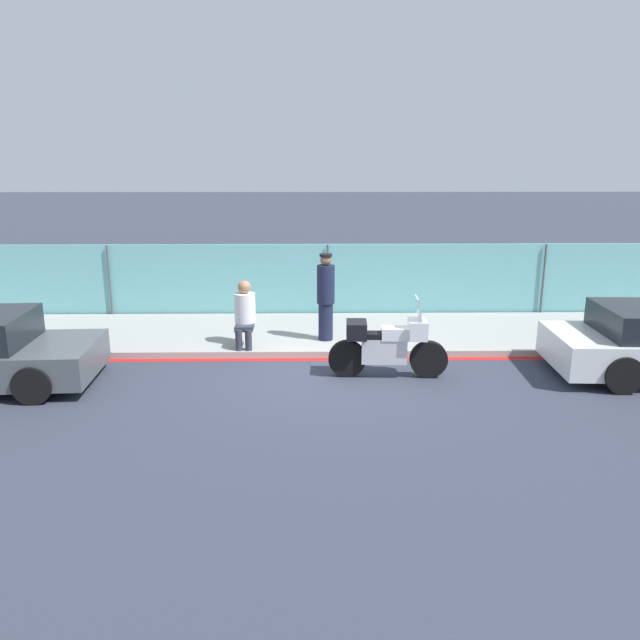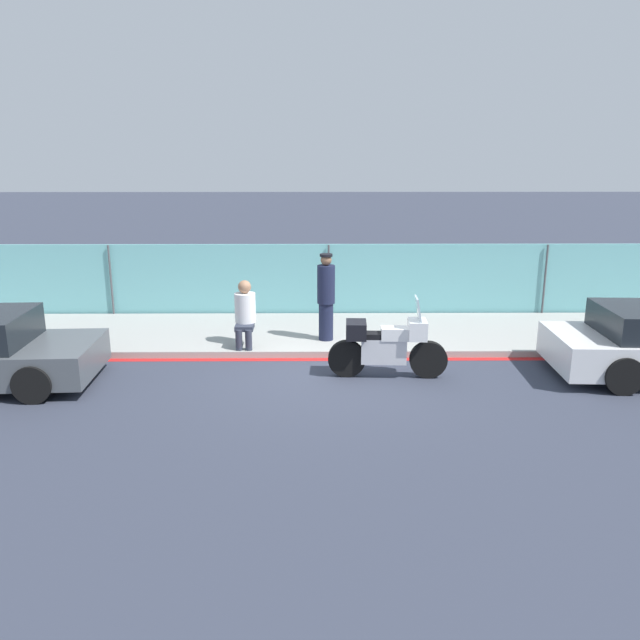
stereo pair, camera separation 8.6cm
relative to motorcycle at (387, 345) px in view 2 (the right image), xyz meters
The scene contains 7 objects.
ground_plane 1.13m from the motorcycle, behind, with size 120.00×120.00×0.00m, color #333847.
sidewalk 2.87m from the motorcycle, 109.73° to the left, with size 39.26×3.13×0.13m.
curb_paint_stripe 1.51m from the motorcycle, 133.59° to the left, with size 39.26×0.18×0.01m.
storefront_fence 4.43m from the motorcycle, 102.46° to the left, with size 37.29×0.17×1.83m.
motorcycle is the anchor object (origin of this frame).
officer_standing 2.26m from the motorcycle, 118.58° to the left, with size 0.37×0.37×1.82m.
person_seated_on_curb 3.14m from the motorcycle, 149.81° to the left, with size 0.43×0.71×1.34m.
Camera 2 is at (-0.34, -10.80, 3.89)m, focal length 35.00 mm.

